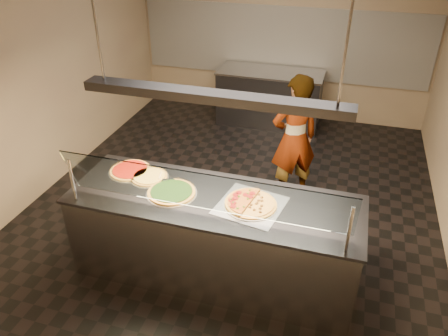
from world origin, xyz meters
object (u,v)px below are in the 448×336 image
(sneeze_guard, at_px, (201,192))
(pizza_spinach, at_px, (172,192))
(pizza_cheese, at_px, (150,176))
(worker, at_px, (294,139))
(half_pizza_pepperoni, at_px, (239,200))
(pizza_spatula, at_px, (163,178))
(serving_counter, at_px, (215,237))
(half_pizza_sausage, at_px, (263,205))
(prep_table, at_px, (269,98))
(heat_lamp_housing, at_px, (213,97))
(perforated_tray, at_px, (251,205))
(pizza_tomato, at_px, (130,170))

(sneeze_guard, xyz_separation_m, pizza_spinach, (-0.42, 0.31, -0.28))
(pizza_cheese, bearing_deg, sneeze_guard, -34.27)
(worker, bearing_deg, pizza_cheese, 17.31)
(half_pizza_pepperoni, bearing_deg, pizza_spatula, 168.51)
(serving_counter, height_order, worker, worker)
(half_pizza_sausage, distance_m, prep_table, 3.88)
(pizza_cheese, bearing_deg, pizza_spinach, -31.18)
(pizza_spatula, bearing_deg, pizza_cheese, 178.60)
(pizza_spatula, distance_m, heat_lamp_housing, 1.16)
(prep_table, height_order, worker, worker)
(serving_counter, relative_size, sneeze_guard, 1.09)
(perforated_tray, bearing_deg, worker, 84.75)
(pizza_spinach, distance_m, pizza_tomato, 0.62)
(serving_counter, xyz_separation_m, perforated_tray, (0.36, -0.01, 0.47))
(pizza_spinach, bearing_deg, serving_counter, 4.67)
(half_pizza_sausage, bearing_deg, pizza_tomato, 171.08)
(serving_counter, relative_size, pizza_spinach, 5.71)
(half_pizza_pepperoni, bearing_deg, perforated_tray, -0.43)
(half_pizza_pepperoni, bearing_deg, prep_table, 97.06)
(half_pizza_pepperoni, bearing_deg, sneeze_guard, -125.80)
(half_pizza_pepperoni, height_order, pizza_cheese, half_pizza_pepperoni)
(pizza_tomato, xyz_separation_m, heat_lamp_housing, (0.99, -0.22, 1.01))
(serving_counter, distance_m, worker, 1.76)
(perforated_tray, distance_m, pizza_spatula, 0.96)
(half_pizza_sausage, relative_size, heat_lamp_housing, 0.22)
(half_pizza_pepperoni, xyz_separation_m, worker, (0.27, 1.66, -0.14))
(serving_counter, bearing_deg, worker, 72.87)
(heat_lamp_housing, bearing_deg, worker, 72.87)
(pizza_spinach, height_order, prep_table, pizza_spinach)
(half_pizza_sausage, height_order, pizza_cheese, half_pizza_sausage)
(serving_counter, xyz_separation_m, worker, (0.51, 1.65, 0.36))
(pizza_cheese, bearing_deg, serving_counter, -12.34)
(pizza_tomato, distance_m, worker, 2.07)
(prep_table, distance_m, heat_lamp_housing, 4.07)
(sneeze_guard, bearing_deg, worker, 75.68)
(half_pizza_pepperoni, bearing_deg, pizza_tomato, 169.48)
(heat_lamp_housing, bearing_deg, pizza_cheese, 167.66)
(pizza_spatula, bearing_deg, perforated_tray, -10.17)
(serving_counter, xyz_separation_m, half_pizza_pepperoni, (0.24, -0.01, 0.50))
(sneeze_guard, relative_size, pizza_cheese, 6.51)
(sneeze_guard, relative_size, prep_table, 1.45)
(serving_counter, distance_m, pizza_spatula, 0.78)
(serving_counter, height_order, pizza_spinach, pizza_spinach)
(pizza_cheese, height_order, worker, worker)
(pizza_tomato, bearing_deg, pizza_spatula, -8.50)
(half_pizza_pepperoni, distance_m, pizza_spatula, 0.84)
(pizza_cheese, height_order, heat_lamp_housing, heat_lamp_housing)
(half_pizza_pepperoni, bearing_deg, serving_counter, 177.71)
(perforated_tray, xyz_separation_m, pizza_spinach, (-0.77, -0.02, 0.01))
(half_pizza_sausage, distance_m, worker, 1.66)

